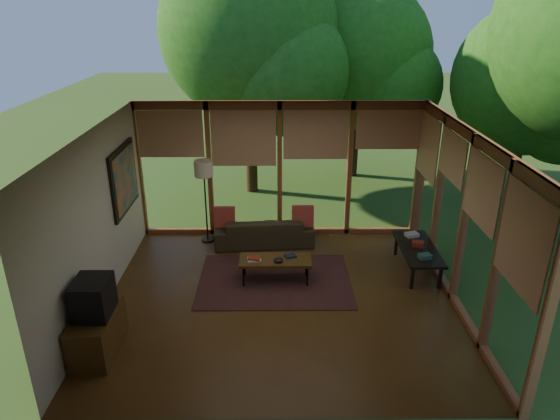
{
  "coord_description": "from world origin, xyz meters",
  "views": [
    {
      "loc": [
        -0.05,
        -6.83,
        4.39
      ],
      "look_at": [
        -0.0,
        0.7,
        1.25
      ],
      "focal_mm": 32.0,
      "sensor_mm": 36.0,
      "label": 1
    }
  ],
  "objects_px": {
    "floor_lamp": "(204,173)",
    "coffee_table": "(275,261)",
    "sofa": "(264,230)",
    "television": "(93,297)",
    "media_cabinet": "(97,332)",
    "side_console": "(418,250)"
  },
  "relations": [
    {
      "from": "floor_lamp",
      "to": "coffee_table",
      "type": "distance_m",
      "value": 2.32
    },
    {
      "from": "sofa",
      "to": "media_cabinet",
      "type": "bearing_deg",
      "value": 51.78
    },
    {
      "from": "television",
      "to": "coffee_table",
      "type": "distance_m",
      "value": 3.02
    },
    {
      "from": "media_cabinet",
      "to": "side_console",
      "type": "relative_size",
      "value": 0.71
    },
    {
      "from": "floor_lamp",
      "to": "coffee_table",
      "type": "relative_size",
      "value": 1.38
    },
    {
      "from": "media_cabinet",
      "to": "coffee_table",
      "type": "relative_size",
      "value": 0.83
    },
    {
      "from": "television",
      "to": "coffee_table",
      "type": "relative_size",
      "value": 0.46
    },
    {
      "from": "television",
      "to": "sofa",
      "type": "bearing_deg",
      "value": 56.84
    },
    {
      "from": "coffee_table",
      "to": "sofa",
      "type": "bearing_deg",
      "value": 98.9
    },
    {
      "from": "sofa",
      "to": "television",
      "type": "relative_size",
      "value": 3.47
    },
    {
      "from": "coffee_table",
      "to": "side_console",
      "type": "height_order",
      "value": "side_console"
    },
    {
      "from": "television",
      "to": "side_console",
      "type": "relative_size",
      "value": 0.39
    },
    {
      "from": "floor_lamp",
      "to": "media_cabinet",
      "type": "bearing_deg",
      "value": -106.83
    },
    {
      "from": "media_cabinet",
      "to": "coffee_table",
      "type": "distance_m",
      "value": 3.01
    },
    {
      "from": "floor_lamp",
      "to": "side_console",
      "type": "xyz_separation_m",
      "value": [
        3.84,
        -1.24,
        -1.0
      ]
    },
    {
      "from": "floor_lamp",
      "to": "television",
      "type": "bearing_deg",
      "value": -106.53
    },
    {
      "from": "sofa",
      "to": "floor_lamp",
      "type": "height_order",
      "value": "floor_lamp"
    },
    {
      "from": "television",
      "to": "side_console",
      "type": "xyz_separation_m",
      "value": [
        4.85,
        2.18,
        -0.44
      ]
    },
    {
      "from": "coffee_table",
      "to": "side_console",
      "type": "xyz_separation_m",
      "value": [
        2.48,
        0.35,
        0.02
      ]
    },
    {
      "from": "floor_lamp",
      "to": "sofa",
      "type": "bearing_deg",
      "value": -7.22
    },
    {
      "from": "media_cabinet",
      "to": "floor_lamp",
      "type": "bearing_deg",
      "value": 73.17
    },
    {
      "from": "sofa",
      "to": "media_cabinet",
      "type": "xyz_separation_m",
      "value": [
        -2.16,
        -3.27,
        0.02
      ]
    }
  ]
}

